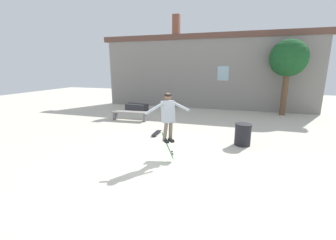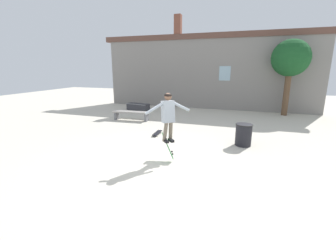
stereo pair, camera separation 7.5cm
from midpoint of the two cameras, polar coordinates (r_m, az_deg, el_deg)
ground_plane at (r=6.79m, az=-3.53°, el=-10.34°), size 40.00×40.00×0.00m
building_backdrop at (r=15.29m, az=9.66°, el=12.26°), size 14.53×0.52×6.04m
tree_right at (r=14.43m, az=28.81°, el=13.42°), size 2.01×2.01×4.22m
park_bench at (r=11.88m, az=-9.14°, el=1.61°), size 1.94×0.56×0.47m
skate_ledge at (r=14.61m, az=-7.43°, el=3.32°), size 1.54×0.78×0.44m
trash_bin at (r=8.38m, az=18.88°, el=-3.43°), size 0.59×0.59×0.78m
skater at (r=6.45m, az=0.34°, el=1.71°), size 1.09×1.00×1.44m
skateboard_flipping at (r=6.77m, az=0.21°, el=-6.52°), size 0.52×0.57×0.73m
skateboard_resting at (r=9.31m, az=-2.52°, el=-3.27°), size 0.25×0.81×0.08m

